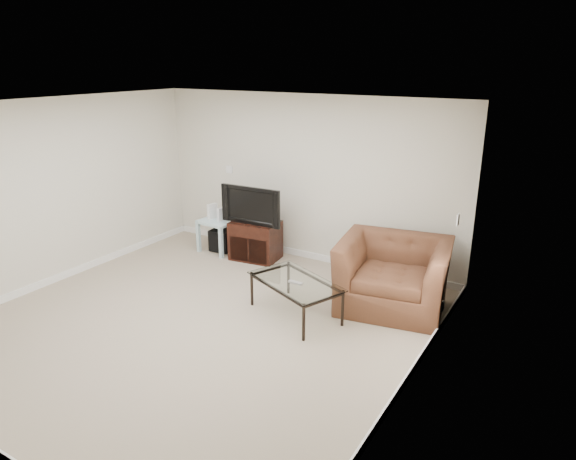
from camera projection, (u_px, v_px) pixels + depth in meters
The scene contains 18 objects.
floor at pixel (200, 323), 6.07m from camera, with size 5.00×5.00×0.00m, color tan.
ceiling at pixel (186, 106), 5.27m from camera, with size 5.00×5.00×0.00m, color white.
wall_back at pixel (304, 179), 7.70m from camera, with size 5.00×0.02×2.50m, color silver.
wall_left at pixel (51, 193), 6.90m from camera, with size 0.02×5.00×2.50m, color silver.
wall_right at pixel (414, 267), 4.44m from camera, with size 0.02×5.00×2.50m, color silver.
plate_back at pixel (229, 169), 8.38m from camera, with size 0.12×0.02×0.12m, color white.
plate_right_switch at pixel (458, 220), 5.75m from camera, with size 0.02×0.09×0.13m, color white.
plate_right_outlet at pixel (443, 306), 5.81m from camera, with size 0.02×0.08×0.12m, color white.
tv_stand at pixel (256, 240), 7.93m from camera, with size 0.72×0.50×0.60m, color black, non-canonical shape.
dvd_player at pixel (254, 229), 7.83m from camera, with size 0.43×0.30×0.06m, color black.
television at pixel (254, 204), 7.72m from camera, with size 0.93×0.19×0.58m, color black.
side_table at pixel (220, 235), 8.28m from camera, with size 0.55×0.55×0.53m, color #AFC3D7, non-canonical shape.
subwoofer at pixel (223, 239), 8.30m from camera, with size 0.34×0.34×0.34m, color black.
game_console at pixel (212, 211), 8.22m from camera, with size 0.05×0.18×0.24m, color white.
game_case at pixel (221, 214), 8.11m from camera, with size 0.05×0.15×0.21m, color silver.
recliner at pixel (394, 263), 6.30m from camera, with size 1.32×0.86×1.16m, color brown.
coffee_table at pixel (295, 298), 6.18m from camera, with size 1.15×0.65×0.45m, color black, non-canonical shape.
remote at pixel (296, 283), 6.04m from camera, with size 0.18×0.05×0.02m, color #B2B2B7.
Camera 1 is at (3.69, -4.09, 2.96)m, focal length 32.00 mm.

